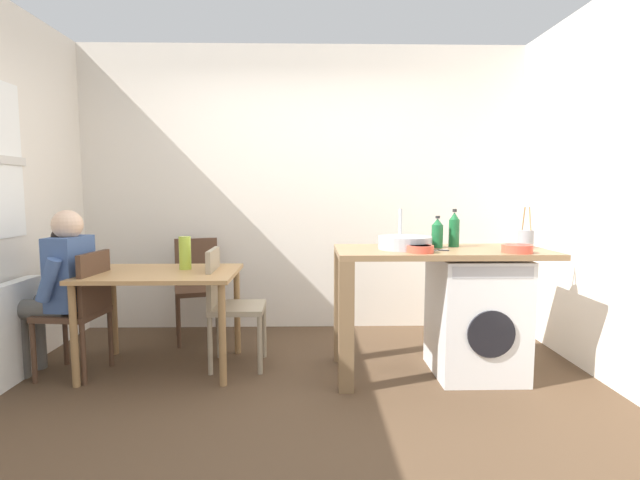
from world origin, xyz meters
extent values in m
plane|color=#4C3826|center=(0.00, 0.00, 0.00)|extent=(5.46, 5.46, 0.00)
cube|color=silver|center=(0.00, 1.75, 1.35)|extent=(4.60, 0.10, 2.70)
cube|color=white|center=(-2.02, 0.30, 0.35)|extent=(0.10, 0.80, 0.70)
cube|color=tan|center=(-1.04, 0.61, 0.72)|extent=(1.10, 0.76, 0.03)
cylinder|color=#977045|center=(-1.54, 0.28, 0.35)|extent=(0.05, 0.05, 0.71)
cylinder|color=#977045|center=(-0.54, 0.28, 0.35)|extent=(0.05, 0.05, 0.71)
cylinder|color=#977045|center=(-1.54, 0.94, 0.35)|extent=(0.05, 0.05, 0.71)
cylinder|color=#977045|center=(-0.54, 0.94, 0.35)|extent=(0.05, 0.05, 0.71)
cube|color=#4C3323|center=(-1.66, 0.51, 0.45)|extent=(0.44, 0.44, 0.04)
cube|color=#4C3323|center=(-1.48, 0.49, 0.68)|extent=(0.07, 0.38, 0.45)
cylinder|color=#4C3323|center=(-1.85, 0.35, 0.23)|extent=(0.04, 0.04, 0.45)
cylinder|color=#4C3323|center=(-1.82, 0.71, 0.23)|extent=(0.04, 0.04, 0.45)
cylinder|color=#4C3323|center=(-1.50, 0.31, 0.23)|extent=(0.04, 0.04, 0.45)
cylinder|color=#4C3323|center=(-1.46, 0.67, 0.23)|extent=(0.04, 0.04, 0.45)
cube|color=gray|center=(-0.49, 0.66, 0.45)|extent=(0.40, 0.40, 0.04)
cube|color=gray|center=(-0.67, 0.66, 0.68)|extent=(0.04, 0.38, 0.45)
cylinder|color=gray|center=(-0.31, 0.84, 0.23)|extent=(0.04, 0.04, 0.45)
cylinder|color=gray|center=(-0.31, 0.48, 0.23)|extent=(0.04, 0.04, 0.45)
cylinder|color=gray|center=(-0.67, 0.84, 0.23)|extent=(0.04, 0.04, 0.45)
cylinder|color=gray|center=(-0.67, 0.48, 0.23)|extent=(0.04, 0.04, 0.45)
cube|color=#4C3323|center=(-0.94, 1.31, 0.45)|extent=(0.50, 0.50, 0.04)
cube|color=#4C3323|center=(-0.99, 1.48, 0.68)|extent=(0.37, 0.14, 0.45)
cylinder|color=#4C3323|center=(-0.71, 1.19, 0.23)|extent=(0.04, 0.04, 0.45)
cylinder|color=#4C3323|center=(-1.06, 1.08, 0.23)|extent=(0.04, 0.04, 0.45)
cylinder|color=#4C3323|center=(-0.82, 1.53, 0.23)|extent=(0.04, 0.04, 0.45)
cylinder|color=#4C3323|center=(-1.16, 1.43, 0.23)|extent=(0.04, 0.04, 0.45)
cylinder|color=#595651|center=(-2.00, 0.45, 0.23)|extent=(0.11, 0.11, 0.45)
cylinder|color=#595651|center=(-1.99, 0.63, 0.23)|extent=(0.11, 0.11, 0.45)
cylinder|color=#595651|center=(-1.85, 0.44, 0.50)|extent=(0.41, 0.18, 0.14)
cylinder|color=#595651|center=(-1.83, 0.62, 0.50)|extent=(0.41, 0.18, 0.14)
cube|color=#3F598C|center=(-1.66, 0.51, 0.75)|extent=(0.23, 0.36, 0.52)
cylinder|color=#3F598C|center=(-1.70, 0.30, 0.74)|extent=(0.20, 0.11, 0.31)
cylinder|color=#3F598C|center=(-1.66, 0.72, 0.74)|extent=(0.20, 0.11, 0.31)
sphere|color=beige|center=(-1.66, 0.51, 1.09)|extent=(0.21, 0.21, 0.21)
sphere|color=black|center=(-1.72, 0.51, 1.01)|extent=(0.12, 0.12, 0.12)
cube|color=olive|center=(1.00, 0.46, 0.90)|extent=(1.50, 0.68, 0.04)
cube|color=brown|center=(0.30, 0.17, 0.44)|extent=(0.10, 0.10, 0.88)
cube|color=brown|center=(0.30, 0.75, 0.44)|extent=(0.10, 0.10, 0.88)
cube|color=white|center=(1.26, 0.46, 0.43)|extent=(0.60, 0.60, 0.86)
cylinder|color=black|center=(1.26, 0.16, 0.39)|extent=(0.32, 0.02, 0.32)
cube|color=#B2B2B7|center=(1.26, 0.16, 0.80)|extent=(0.54, 0.01, 0.08)
cylinder|color=#9EA0A5|center=(0.74, 0.46, 0.97)|extent=(0.38, 0.38, 0.09)
cylinder|color=#B2B2B7|center=(0.74, 0.64, 1.06)|extent=(0.02, 0.02, 0.28)
cylinder|color=#19592D|center=(0.99, 0.54, 1.00)|extent=(0.08, 0.08, 0.17)
cone|color=#19592D|center=(0.99, 0.54, 1.11)|extent=(0.07, 0.07, 0.05)
cylinder|color=#262626|center=(0.99, 0.54, 1.14)|extent=(0.03, 0.03, 0.02)
cylinder|color=#19592D|center=(1.13, 0.59, 1.02)|extent=(0.08, 0.08, 0.20)
cone|color=#19592D|center=(1.13, 0.59, 1.15)|extent=(0.07, 0.07, 0.06)
cylinder|color=#262626|center=(1.13, 0.59, 1.19)|extent=(0.03, 0.03, 0.02)
cylinder|color=#D84C38|center=(0.80, 0.26, 0.94)|extent=(0.18, 0.18, 0.05)
cylinder|color=maroon|center=(0.80, 0.26, 0.96)|extent=(0.14, 0.14, 0.02)
cylinder|color=gray|center=(1.63, 0.51, 0.99)|extent=(0.11, 0.11, 0.13)
cylinder|color=#99724C|center=(1.61, 0.52, 1.13)|extent=(0.01, 0.04, 0.18)
cylinder|color=#99724C|center=(1.65, 0.50, 1.13)|extent=(0.01, 0.05, 0.18)
cylinder|color=#D84C38|center=(1.45, 0.24, 0.95)|extent=(0.20, 0.20, 0.05)
cylinder|color=maroon|center=(1.45, 0.24, 0.96)|extent=(0.16, 0.16, 0.03)
cylinder|color=#A8C63D|center=(-0.89, 0.71, 0.86)|extent=(0.09, 0.09, 0.25)
cube|color=#B2B2B7|center=(0.95, 0.36, 0.92)|extent=(0.15, 0.06, 0.01)
cube|color=#262628|center=(0.95, 0.36, 0.92)|extent=(0.15, 0.06, 0.01)
camera|label=1|loc=(0.06, -2.88, 1.33)|focal=26.63mm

